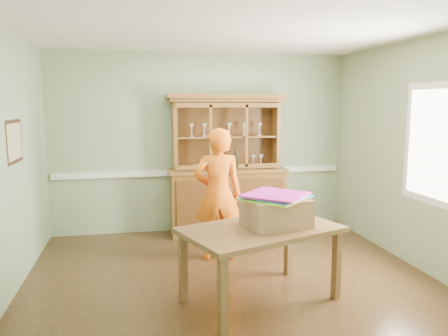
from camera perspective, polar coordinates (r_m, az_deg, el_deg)
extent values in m
plane|color=#4E3319|center=(5.07, 0.73, -14.09)|extent=(4.50, 4.50, 0.00)
plane|color=white|center=(4.75, 0.79, 17.60)|extent=(4.50, 4.50, 0.00)
plane|color=#8BA37A|center=(6.68, -2.91, 3.31)|extent=(4.50, 0.00, 4.50)
plane|color=#8BA37A|center=(4.78, -26.60, 0.41)|extent=(0.00, 4.00, 4.00)
plane|color=#8BA37A|center=(5.65, 23.68, 1.68)|extent=(0.00, 4.00, 4.00)
plane|color=#8BA37A|center=(2.83, 9.46, -3.76)|extent=(4.50, 0.00, 4.50)
cube|color=white|center=(6.71, -2.85, -0.54)|extent=(4.41, 0.05, 0.08)
cube|color=#311C13|center=(5.05, -25.66, 3.13)|extent=(0.03, 0.60, 0.46)
cube|color=beige|center=(5.05, -25.60, 3.13)|extent=(0.01, 0.52, 0.38)
cube|color=white|center=(5.38, 25.43, 2.89)|extent=(0.03, 0.96, 1.36)
cube|color=white|center=(5.38, 25.38, 2.89)|extent=(0.01, 0.80, 1.20)
cube|color=brown|center=(6.63, 0.41, -4.42)|extent=(1.69, 0.52, 0.94)
cube|color=brown|center=(6.53, 0.43, -0.25)|extent=(1.75, 0.57, 0.04)
cube|color=brown|center=(6.71, -0.01, 4.40)|extent=(1.60, 0.04, 0.99)
cube|color=brown|center=(6.44, -6.48, 4.18)|extent=(0.06, 0.36, 0.99)
cube|color=brown|center=(6.76, 6.71, 4.37)|extent=(0.06, 0.36, 0.99)
cube|color=brown|center=(6.54, 0.27, 8.88)|extent=(1.69, 0.41, 0.06)
cube|color=brown|center=(6.52, 0.31, 9.38)|extent=(1.77, 0.45, 0.06)
cube|color=brown|center=(6.56, 0.27, 4.10)|extent=(1.49, 0.31, 0.02)
imported|color=#B2B2B7|center=(6.57, -0.94, 0.77)|extent=(0.17, 0.17, 0.18)
imported|color=gold|center=(6.53, -3.37, 0.14)|extent=(0.20, 0.20, 0.05)
cylinder|color=black|center=(6.37, 1.55, 1.08)|extent=(0.07, 0.07, 0.30)
cube|color=brown|center=(4.31, 4.84, -8.04)|extent=(1.71, 1.36, 0.05)
cube|color=brown|center=(3.80, -0.20, -16.34)|extent=(0.09, 0.09, 0.70)
cube|color=brown|center=(4.40, -5.37, -12.85)|extent=(0.09, 0.09, 0.70)
cube|color=brown|center=(4.59, 14.48, -12.16)|extent=(0.09, 0.09, 0.70)
cube|color=brown|center=(5.10, 8.40, -9.90)|extent=(0.09, 0.09, 0.70)
cube|color=#916C4B|center=(4.34, 6.80, -5.74)|extent=(0.66, 0.56, 0.28)
cube|color=yellow|center=(4.29, 6.65, -3.94)|extent=(0.74, 0.74, 0.01)
cube|color=green|center=(4.29, 6.65, -3.83)|extent=(0.74, 0.74, 0.01)
cube|color=#2F81E0|center=(4.28, 6.65, -3.71)|extent=(0.74, 0.74, 0.01)
cube|color=#E56CC4|center=(4.28, 6.66, -3.59)|extent=(0.74, 0.74, 0.01)
cube|color=#EB24A8|center=(4.28, 6.66, -3.47)|extent=(0.74, 0.74, 0.01)
cube|color=#DA21AA|center=(4.28, 6.66, -3.36)|extent=(0.74, 0.74, 0.01)
imported|color=orange|center=(5.42, -0.79, -3.47)|extent=(0.63, 0.45, 1.65)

